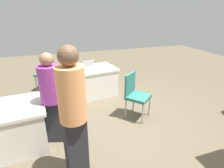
% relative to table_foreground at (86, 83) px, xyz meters
% --- Properties ---
extents(ground_plane, '(14.40, 14.40, 0.00)m').
position_rel_table_foreground_xyz_m(ground_plane, '(-0.30, 1.58, -0.37)').
color(ground_plane, brown).
extents(table_foreground, '(1.65, 1.04, 0.75)m').
position_rel_table_foreground_xyz_m(table_foreground, '(0.00, 0.00, 0.00)').
color(table_foreground, silver).
rests_on(table_foreground, ground).
extents(chair_near_front, '(0.61, 0.61, 0.95)m').
position_rel_table_foreground_xyz_m(chair_near_front, '(0.97, -0.76, 0.17)').
color(chair_near_front, '#9E9993').
rests_on(chair_near_front, ground).
extents(chair_tucked_right, '(0.62, 0.62, 0.96)m').
position_rel_table_foreground_xyz_m(chair_tucked_right, '(-0.76, 1.35, 0.17)').
color(chair_tucked_right, '#9E9993').
rests_on(chair_tucked_right, ground).
extents(person_attendee_standing, '(0.42, 0.42, 1.57)m').
position_rel_table_foreground_xyz_m(person_attendee_standing, '(0.88, 1.62, 0.49)').
color(person_attendee_standing, '#26262D').
rests_on(person_attendee_standing, ground).
extents(person_organiser, '(0.40, 0.40, 1.81)m').
position_rel_table_foreground_xyz_m(person_organiser, '(0.64, 2.47, 0.64)').
color(person_organiser, '#26262D').
rests_on(person_organiser, ground).
extents(laptop_silver, '(0.39, 0.37, 0.21)m').
position_rel_table_foreground_xyz_m(laptop_silver, '(-0.12, -0.02, 0.41)').
color(laptop_silver, silver).
rests_on(laptop_silver, table_foreground).
extents(yarn_ball, '(0.13, 0.13, 0.13)m').
position_rel_table_foreground_xyz_m(yarn_ball, '(0.43, -0.07, 0.43)').
color(yarn_ball, '#B2382D').
rests_on(yarn_ball, table_foreground).
extents(scissors_red, '(0.13, 0.17, 0.01)m').
position_rel_table_foreground_xyz_m(scissors_red, '(-0.34, 0.01, 0.37)').
color(scissors_red, red).
rests_on(scissors_red, table_foreground).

